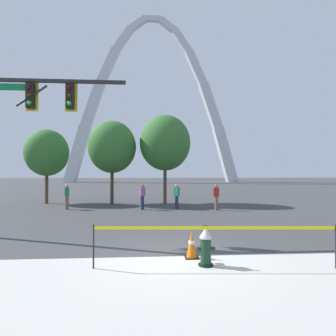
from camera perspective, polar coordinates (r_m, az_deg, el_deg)
The scene contains 13 objects.
ground_plane at distance 7.94m, azimuth 0.75°, elevation -17.66°, with size 240.00×240.00×0.00m, color #3D3D3F.
fire_hydrant at distance 7.01m, azimuth 7.86°, elevation -15.95°, with size 0.46×0.48×0.99m.
caution_tape_barrier at distance 6.77m, azimuth 9.70°, elevation -14.24°, with size 5.77×0.42×1.05m.
traffic_cone_by_hydrant at distance 7.59m, azimuth 4.95°, elevation -15.63°, with size 0.36×0.36×0.73m.
traffic_signal_gantry at distance 11.20m, azimuth -28.03°, elevation 8.33°, with size 5.02×0.44×6.00m.
monument_arch at distance 70.00m, azimuth -3.24°, elevation 12.23°, with size 42.92×2.53×42.09m.
tree_far_left at distance 22.25m, azimuth -23.95°, elevation 2.92°, with size 3.16×3.16×5.52m.
tree_left_mid at distance 20.61m, azimuth -11.57°, elevation 4.31°, with size 3.50×3.50×6.12m.
tree_center_left at distance 20.49m, azimuth -0.62°, elevation 5.26°, with size 3.77×3.77×6.60m.
pedestrian_walking_left at distance 17.11m, azimuth 1.81°, elevation -5.92°, with size 0.39×0.37×1.59m.
pedestrian_standing_center at distance 17.01m, azimuth 10.06°, elevation -5.93°, with size 0.38×0.28×1.59m.
pedestrian_walking_right at distance 18.18m, azimuth -20.34°, elevation -5.57°, with size 0.23×0.35×1.59m.
pedestrian_near_trees at distance 17.11m, azimuth -5.37°, elevation -5.91°, with size 0.39×0.36×1.59m.
Camera 1 is at (-0.60, -7.58, 2.27)m, focal length 29.21 mm.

